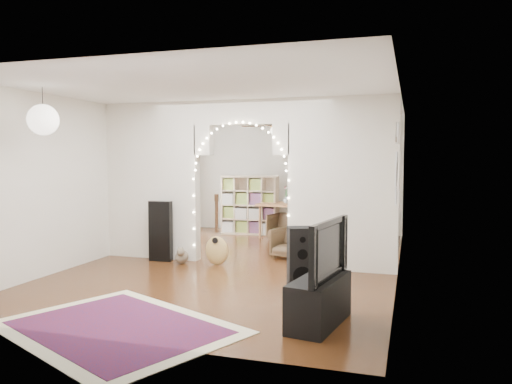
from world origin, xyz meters
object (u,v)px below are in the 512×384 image
(floor_speaker, at_px, (301,259))
(dining_chair_left, at_px, (285,227))
(acoustic_guitar, at_px, (217,239))
(dining_table, at_px, (287,207))
(media_console, at_px, (319,301))
(bookcase, at_px, (250,205))
(dining_chair_right, at_px, (292,243))

(floor_speaker, xyz_separation_m, dining_chair_left, (-1.21, 3.96, -0.14))
(acoustic_guitar, xyz_separation_m, dining_table, (0.44, 3.07, 0.25))
(media_console, bearing_deg, bookcase, 124.47)
(acoustic_guitar, relative_size, dining_chair_left, 1.60)
(dining_table, bearing_deg, bookcase, 173.00)
(floor_speaker, relative_size, media_console, 0.85)
(bookcase, relative_size, dining_chair_right, 2.32)
(bookcase, height_order, dining_table, bookcase)
(dining_table, distance_m, dining_chair_right, 2.31)
(floor_speaker, height_order, dining_table, floor_speaker)
(dining_table, bearing_deg, acoustic_guitar, -92.63)
(dining_chair_left, bearing_deg, bookcase, 168.23)
(bookcase, bearing_deg, floor_speaker, -73.22)
(acoustic_guitar, height_order, media_console, acoustic_guitar)
(floor_speaker, bearing_deg, dining_table, 84.32)
(dining_table, xyz_separation_m, dining_chair_left, (0.02, -0.29, -0.40))
(acoustic_guitar, distance_m, dining_table, 3.11)
(dining_table, relative_size, dining_chair_left, 2.06)
(dining_chair_right, bearing_deg, media_console, -53.25)
(bookcase, bearing_deg, dining_chair_left, -36.69)
(bookcase, xyz_separation_m, dining_chair_left, (0.95, -0.50, -0.39))
(media_console, bearing_deg, dining_chair_left, 117.59)
(floor_speaker, bearing_deg, dining_chair_left, 85.23)
(acoustic_guitar, distance_m, dining_chair_right, 1.38)
(media_console, height_order, dining_chair_left, dining_chair_left)
(dining_table, height_order, dining_chair_left, dining_table)
(dining_table, bearing_deg, floor_speaker, -68.48)
(floor_speaker, distance_m, dining_chair_left, 4.15)
(media_console, distance_m, dining_chair_left, 5.46)
(dining_table, bearing_deg, dining_chair_left, -81.54)
(bookcase, distance_m, dining_chair_left, 1.14)
(floor_speaker, distance_m, media_console, 1.33)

